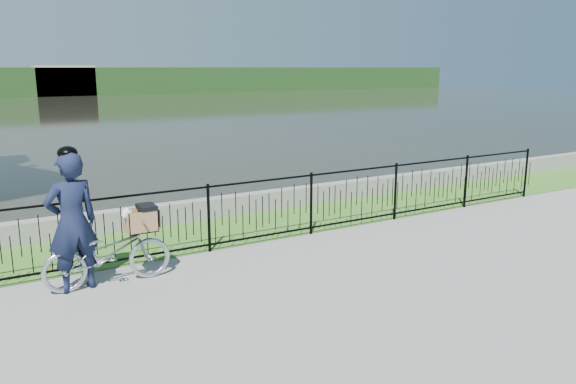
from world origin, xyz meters
TOP-DOWN VIEW (x-y plane):
  - ground at (0.00, 0.00)m, footprint 120.00×120.00m
  - grass_strip at (0.00, 2.60)m, footprint 60.00×2.00m
  - water at (0.00, 33.00)m, footprint 120.00×120.00m
  - quay_wall at (0.00, 3.60)m, footprint 60.00×0.30m
  - fence at (0.00, 1.60)m, footprint 14.00×0.06m
  - far_treeline at (0.00, 60.00)m, footprint 120.00×6.00m
  - far_building_right at (6.00, 58.50)m, footprint 6.00×3.00m
  - bicycle_rig at (-2.77, 0.97)m, footprint 1.76×0.61m
  - cyclist at (-3.21, 1.00)m, footprint 0.77×0.57m

SIDE VIEW (x-z plane):
  - ground at x=0.00m, z-range 0.00..0.00m
  - water at x=0.00m, z-range 0.00..0.00m
  - grass_strip at x=0.00m, z-range 0.00..0.01m
  - quay_wall at x=0.00m, z-range 0.00..0.40m
  - bicycle_rig at x=-2.77m, z-range -0.08..1.03m
  - fence at x=0.00m, z-range 0.00..1.15m
  - cyclist at x=-3.21m, z-range -0.02..1.97m
  - far_treeline at x=0.00m, z-range 0.00..3.00m
  - far_building_right at x=6.00m, z-range 0.00..3.20m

